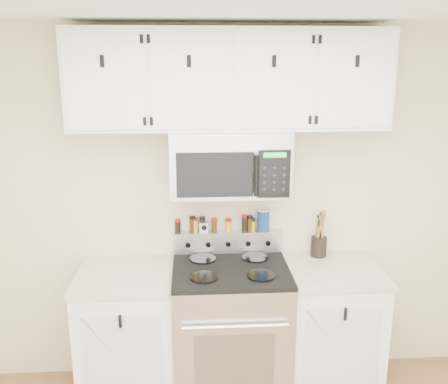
{
  "coord_description": "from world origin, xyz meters",
  "views": [
    {
      "loc": [
        -0.24,
        -1.6,
        2.27
      ],
      "look_at": [
        -0.04,
        1.45,
        1.46
      ],
      "focal_mm": 40.0,
      "sensor_mm": 36.0,
      "label": 1
    }
  ],
  "objects_px": {
    "range": "(230,330)",
    "utensil_crock": "(319,245)",
    "salt_canister": "(263,220)",
    "microwave": "(230,162)"
  },
  "relations": [
    {
      "from": "range",
      "to": "salt_canister",
      "type": "bearing_deg",
      "value": 48.38
    },
    {
      "from": "microwave",
      "to": "salt_canister",
      "type": "relative_size",
      "value": 4.77
    },
    {
      "from": "microwave",
      "to": "utensil_crock",
      "type": "height_order",
      "value": "microwave"
    },
    {
      "from": "range",
      "to": "utensil_crock",
      "type": "distance_m",
      "value": 0.86
    },
    {
      "from": "range",
      "to": "salt_canister",
      "type": "relative_size",
      "value": 6.91
    },
    {
      "from": "utensil_crock",
      "to": "salt_canister",
      "type": "xyz_separation_m",
      "value": [
        -0.39,
        0.05,
        0.18
      ]
    },
    {
      "from": "microwave",
      "to": "salt_canister",
      "type": "bearing_deg",
      "value": 31.86
    },
    {
      "from": "range",
      "to": "utensil_crock",
      "type": "xyz_separation_m",
      "value": [
        0.64,
        0.23,
        0.52
      ]
    },
    {
      "from": "range",
      "to": "utensil_crock",
      "type": "relative_size",
      "value": 3.36
    },
    {
      "from": "range",
      "to": "microwave",
      "type": "bearing_deg",
      "value": 89.77
    }
  ]
}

